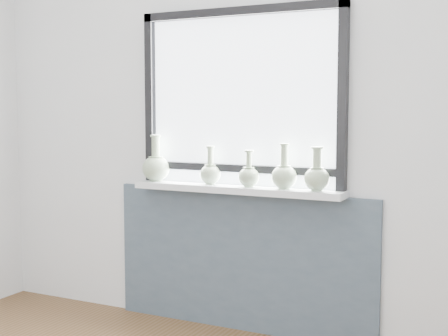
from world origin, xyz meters
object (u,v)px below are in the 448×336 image
at_px(vase_b, 210,172).
at_px(vase_d, 284,175).
at_px(windowsill, 236,189).
at_px(vase_c, 249,175).
at_px(vase_e, 317,176).
at_px(vase_a, 156,166).

height_order(vase_b, vase_d, vase_d).
height_order(windowsill, vase_c, vase_c).
bearing_deg(vase_b, windowsill, -2.23).
xyz_separation_m(vase_b, vase_e, (0.68, -0.02, 0.01)).
distance_m(vase_d, vase_e, 0.20).
bearing_deg(vase_b, vase_a, -179.09).
bearing_deg(vase_e, windowsill, 178.96).
bearing_deg(windowsill, vase_e, -1.04).
distance_m(vase_a, vase_b, 0.39).
relative_size(vase_d, vase_e, 1.06).
relative_size(vase_a, vase_d, 1.12).
bearing_deg(windowsill, vase_d, -0.84).
bearing_deg(vase_d, vase_c, -178.78).
xyz_separation_m(windowsill, vase_b, (-0.18, 0.01, 0.09)).
bearing_deg(vase_c, vase_d, 1.22).
height_order(vase_b, vase_c, vase_b).
relative_size(windowsill, vase_c, 6.12).
height_order(vase_b, vase_e, vase_e).
xyz_separation_m(vase_c, vase_d, (0.22, 0.00, 0.01)).
distance_m(windowsill, vase_a, 0.57).
distance_m(windowsill, vase_e, 0.51).
bearing_deg(vase_c, vase_e, 0.01).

